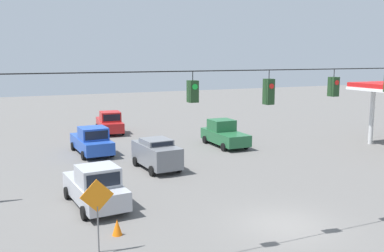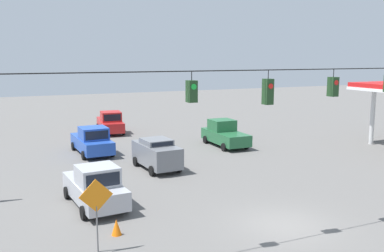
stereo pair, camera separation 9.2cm
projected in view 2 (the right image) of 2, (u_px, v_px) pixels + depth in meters
name	position (u px, v px, depth m)	size (l,w,h in m)	color
ground_plane	(284.00, 225.00, 18.70)	(140.00, 140.00, 0.00)	#605E5B
overhead_signal_span	(300.00, 122.00, 17.19)	(23.78, 0.38, 7.32)	slate
pickup_truck_green_oncoming_far	(225.00, 134.00, 35.19)	(2.28, 5.14, 2.12)	#236038
pickup_truck_blue_withflow_far	(92.00, 141.00, 32.24)	(2.50, 5.57, 2.12)	#234CB2
pickup_truck_silver_parked_shoulder	(95.00, 187.00, 20.95)	(2.52, 5.21, 2.12)	#A8AAB2
pickup_truck_red_withflow_deep	(110.00, 123.00, 41.22)	(2.58, 5.74, 2.12)	red
sedan_grey_withflow_mid	(157.00, 153.00, 27.86)	(2.31, 4.38, 2.01)	slate
traffic_cone_nearest	(116.00, 227.00, 17.61)	(0.42, 0.42, 0.68)	orange
traffic_cone_second	(103.00, 201.00, 20.83)	(0.42, 0.42, 0.68)	orange
traffic_cone_third	(88.00, 182.00, 23.89)	(0.42, 0.42, 0.68)	orange
work_zone_sign	(96.00, 201.00, 15.83)	(1.27, 0.06, 2.84)	slate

